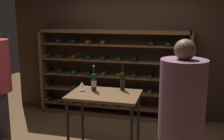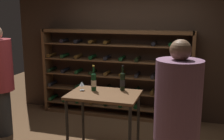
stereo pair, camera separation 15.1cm
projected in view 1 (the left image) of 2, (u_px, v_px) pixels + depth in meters
back_wall at (133, 49)px, 5.53m from camera, size 5.14×0.10×2.74m
wine_rack at (112, 75)px, 5.52m from camera, size 3.05×0.32×1.76m
tasting_table at (104, 101)px, 4.02m from camera, size 1.02×0.69×0.94m
person_host_in_suit at (181, 118)px, 2.89m from camera, size 0.48×0.48×1.84m
wine_bottle_gold_foil at (123, 81)px, 4.14m from camera, size 0.08×0.08×0.38m
wine_bottle_green_slim at (94, 82)px, 4.11m from camera, size 0.08×0.08×0.39m
wine_glass_stemmed_right at (82, 85)px, 4.12m from camera, size 0.08×0.08×0.13m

